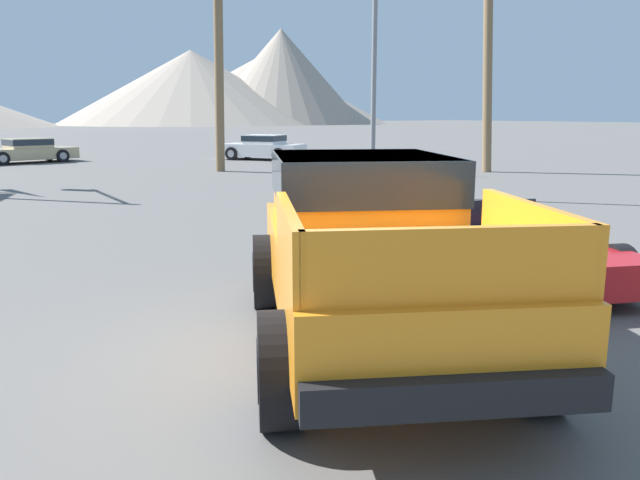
% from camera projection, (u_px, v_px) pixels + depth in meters
% --- Properties ---
extents(ground_plane, '(320.00, 320.00, 0.00)m').
position_uv_depth(ground_plane, '(341.00, 340.00, 6.41)').
color(ground_plane, '#5B5956').
extents(orange_pickup_truck, '(3.91, 5.30, 1.85)m').
position_uv_depth(orange_pickup_truck, '(370.00, 238.00, 6.31)').
color(orange_pickup_truck, orange).
rests_on(orange_pickup_truck, ground_plane).
extents(red_convertible_car, '(3.26, 4.86, 1.00)m').
position_uv_depth(red_convertible_car, '(506.00, 245.00, 9.12)').
color(red_convertible_car, '#B21419').
rests_on(red_convertible_car, ground_plane).
extents(parked_car_tan, '(4.63, 2.59, 1.14)m').
position_uv_depth(parked_car_tan, '(27.00, 150.00, 29.52)').
color(parked_car_tan, tan).
rests_on(parked_car_tan, ground_plane).
extents(parked_car_white, '(3.90, 4.41, 1.25)m').
position_uv_depth(parked_car_white, '(263.00, 147.00, 31.43)').
color(parked_car_white, white).
rests_on(parked_car_white, ground_plane).
extents(street_lamp_post, '(0.90, 0.24, 8.80)m').
position_uv_depth(street_lamp_post, '(375.00, 3.00, 16.68)').
color(street_lamp_post, slate).
rests_on(street_lamp_post, ground_plane).
extents(palm_tree_tall, '(2.77, 2.64, 8.55)m').
position_uv_depth(palm_tree_tall, '(216.00, 7.00, 23.92)').
color(palm_tree_tall, brown).
rests_on(palm_tree_tall, ground_plane).
extents(distant_mountain_range, '(186.74, 70.13, 20.74)m').
position_uv_depth(distant_mountain_range, '(85.00, 87.00, 123.89)').
color(distant_mountain_range, gray).
rests_on(distant_mountain_range, ground_plane).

